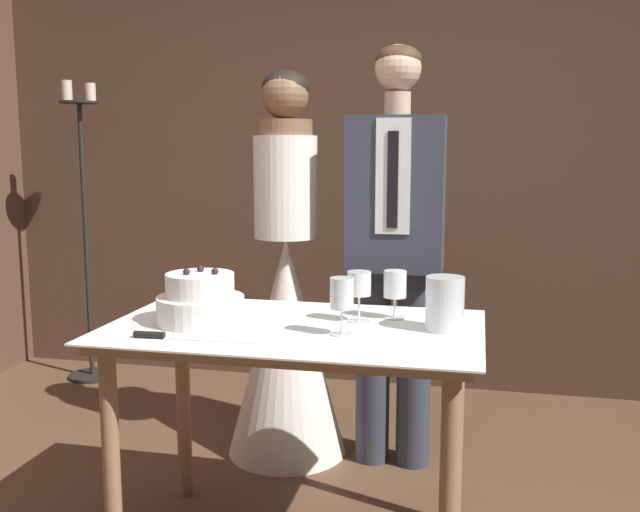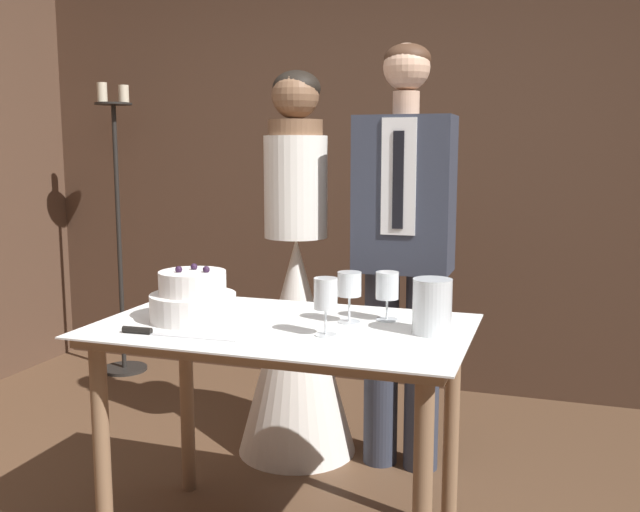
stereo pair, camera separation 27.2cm
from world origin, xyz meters
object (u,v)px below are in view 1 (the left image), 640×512
at_px(tiered_cake, 200,301).
at_px(wine_glass_far, 395,287).
at_px(cake_knife, 170,337).
at_px(wine_glass_middle, 342,295).
at_px(hurricane_candle, 445,305).
at_px(bride, 286,318).
at_px(candle_stand, 86,247).
at_px(wine_glass_near, 359,286).
at_px(cake_table, 294,357).
at_px(groom, 395,240).

height_order(tiered_cake, wine_glass_far, tiered_cake).
xyz_separation_m(cake_knife, wine_glass_middle, (0.51, 0.17, 0.12)).
relative_size(hurricane_candle, bride, 0.10).
bearing_deg(candle_stand, wine_glass_near, -37.59).
bearing_deg(wine_glass_far, cake_table, -150.65).
bearing_deg(cake_table, cake_knife, -143.28).
bearing_deg(groom, candle_stand, 158.06).
distance_m(cake_table, wine_glass_middle, 0.31).
xyz_separation_m(cake_table, candle_stand, (-1.70, 1.57, 0.11)).
relative_size(cake_table, tiered_cake, 4.21).
xyz_separation_m(tiered_cake, wine_glass_far, (0.63, 0.21, 0.04)).
xyz_separation_m(tiered_cake, cake_knife, (-0.01, -0.22, -0.07)).
relative_size(cake_table, cake_knife, 3.16).
distance_m(wine_glass_middle, hurricane_candle, 0.34).
bearing_deg(cake_knife, candle_stand, 124.29).
relative_size(wine_glass_far, candle_stand, 0.09).
height_order(cake_knife, hurricane_candle, hurricane_candle).
xyz_separation_m(cake_knife, hurricane_candle, (0.82, 0.29, 0.08)).
bearing_deg(wine_glass_middle, tiered_cake, 174.21).
height_order(cake_table, bride, bride).
bearing_deg(cake_knife, groom, 58.14).
xyz_separation_m(wine_glass_middle, groom, (0.07, 0.87, 0.07)).
bearing_deg(groom, wine_glass_near, -93.57).
height_order(tiered_cake, cake_knife, tiered_cake).
distance_m(cake_knife, groom, 1.20).
bearing_deg(wine_glass_far, wine_glass_middle, -117.85).
height_order(cake_table, candle_stand, candle_stand).
xyz_separation_m(cake_knife, candle_stand, (-1.36, 1.81, -0.00)).
height_order(cake_knife, wine_glass_near, wine_glass_near).
distance_m(cake_knife, candle_stand, 2.27).
xyz_separation_m(tiered_cake, candle_stand, (-1.38, 1.60, -0.07)).
distance_m(wine_glass_near, groom, 0.68).
bearing_deg(candle_stand, groom, -21.94).
relative_size(hurricane_candle, groom, 0.10).
xyz_separation_m(wine_glass_far, groom, (-0.07, 0.61, 0.08)).
distance_m(cake_knife, wine_glass_near, 0.65).
bearing_deg(wine_glass_middle, wine_glass_far, 62.15).
height_order(tiered_cake, bride, bride).
xyz_separation_m(wine_glass_middle, bride, (-0.42, 0.87, -0.30)).
height_order(groom, candle_stand, groom).
bearing_deg(bride, wine_glass_middle, -64.14).
xyz_separation_m(tiered_cake, bride, (0.08, 0.82, -0.24)).
height_order(tiered_cake, hurricane_candle, tiered_cake).
distance_m(wine_glass_middle, candle_stand, 2.50).
xyz_separation_m(wine_glass_near, hurricane_candle, (0.29, -0.06, -0.04)).
bearing_deg(cake_table, wine_glass_near, 27.30).
relative_size(cake_table, wine_glass_middle, 6.73).
relative_size(wine_glass_near, wine_glass_middle, 0.94).
bearing_deg(hurricane_candle, cake_table, -174.65).
bearing_deg(wine_glass_near, tiered_cake, -165.29).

